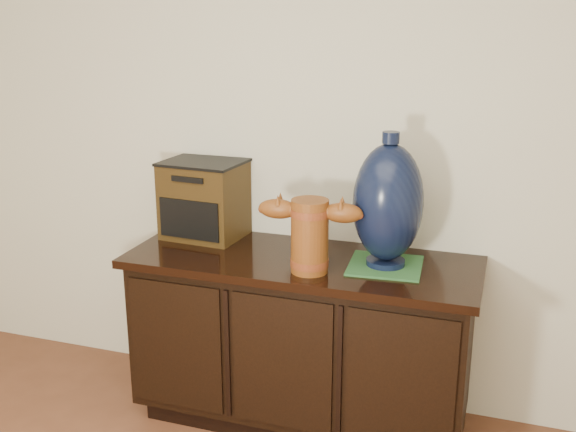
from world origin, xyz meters
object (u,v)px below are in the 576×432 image
(tv_radio, at_px, (204,199))
(lamp_base, at_px, (388,203))
(terracotta_vessel, at_px, (310,232))
(sideboard, at_px, (301,339))
(spray_can, at_px, (309,224))

(tv_radio, height_order, lamp_base, lamp_base)
(terracotta_vessel, distance_m, lamp_base, 0.33)
(sideboard, distance_m, lamp_base, 0.72)
(spray_can, bearing_deg, terracotta_vessel, -72.48)
(lamp_base, bearing_deg, terracotta_vessel, -151.42)
(tv_radio, height_order, spray_can, tv_radio)
(terracotta_vessel, height_order, lamp_base, lamp_base)
(terracotta_vessel, relative_size, lamp_base, 0.77)
(tv_radio, distance_m, spray_can, 0.48)
(terracotta_vessel, bearing_deg, tv_radio, 148.97)
(sideboard, bearing_deg, tv_radio, 164.21)
(sideboard, distance_m, spray_can, 0.50)
(sideboard, relative_size, tv_radio, 3.98)
(tv_radio, distance_m, lamp_base, 0.86)
(sideboard, height_order, lamp_base, lamp_base)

